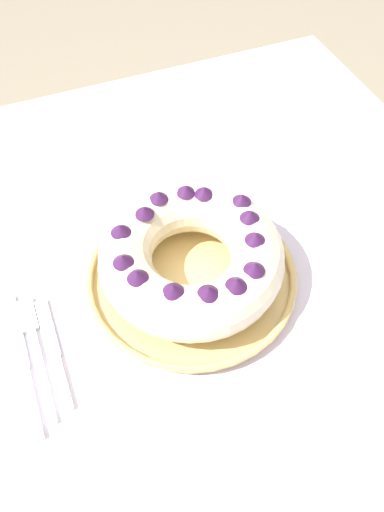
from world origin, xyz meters
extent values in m
plane|color=gray|center=(0.00, 0.00, 0.00)|extent=(8.00, 8.00, 0.00)
cube|color=silver|center=(0.00, 0.00, 0.71)|extent=(1.13, 1.23, 0.03)
cylinder|color=brown|center=(0.50, 0.55, 0.35)|extent=(0.06, 0.06, 0.70)
cylinder|color=tan|center=(0.00, 0.03, 0.73)|extent=(0.33, 0.33, 0.01)
torus|color=tan|center=(0.00, 0.03, 0.75)|extent=(0.34, 0.34, 0.01)
torus|color=beige|center=(0.00, 0.03, 0.79)|extent=(0.29, 0.29, 0.08)
cone|color=#3D1947|center=(0.03, 0.13, 0.84)|extent=(0.04, 0.04, 0.02)
cone|color=#3D1947|center=(-0.02, 0.13, 0.84)|extent=(0.04, 0.04, 0.02)
cone|color=#3D1947|center=(-0.05, 0.11, 0.84)|extent=(0.04, 0.04, 0.02)
cone|color=#3D1947|center=(-0.09, 0.09, 0.84)|extent=(0.03, 0.03, 0.02)
cone|color=#3D1947|center=(-0.10, 0.03, 0.84)|extent=(0.04, 0.04, 0.02)
cone|color=#3D1947|center=(-0.09, 0.00, 0.84)|extent=(0.04, 0.04, 0.02)
cone|color=#3D1947|center=(-0.06, -0.04, 0.84)|extent=(0.04, 0.04, 0.02)
cone|color=#3D1947|center=(-0.01, -0.06, 0.84)|extent=(0.04, 0.04, 0.02)
cone|color=#3D1947|center=(0.03, -0.06, 0.84)|extent=(0.04, 0.04, 0.02)
cone|color=#3D1947|center=(0.06, -0.05, 0.84)|extent=(0.04, 0.04, 0.02)
cone|color=#3D1947|center=(0.09, 0.00, 0.84)|extent=(0.04, 0.04, 0.02)
cone|color=#3D1947|center=(0.10, 0.04, 0.84)|extent=(0.03, 0.03, 0.02)
cone|color=#3D1947|center=(0.10, 0.08, 0.84)|extent=(0.03, 0.03, 0.02)
cone|color=#3D1947|center=(0.05, 0.11, 0.84)|extent=(0.03, 0.03, 0.02)
cube|color=white|center=(-0.26, -0.04, 0.73)|extent=(0.01, 0.15, 0.01)
cube|color=silver|center=(-0.26, 0.07, 0.73)|extent=(0.02, 0.06, 0.01)
cube|color=white|center=(-0.28, -0.08, 0.73)|extent=(0.02, 0.11, 0.01)
cube|color=silver|center=(-0.28, 0.04, 0.73)|extent=(0.02, 0.13, 0.00)
cube|color=white|center=(-0.24, -0.06, 0.73)|extent=(0.02, 0.09, 0.01)
cube|color=silver|center=(-0.24, 0.03, 0.73)|extent=(0.02, 0.10, 0.00)
camera|label=1|loc=(-0.17, -0.39, 1.40)|focal=35.00mm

